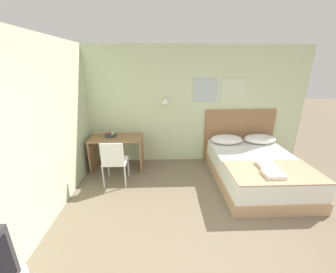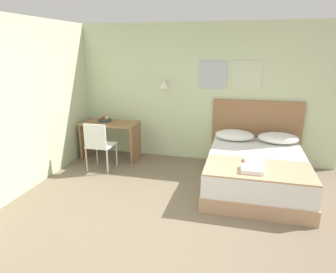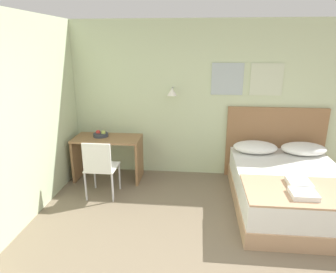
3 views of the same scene
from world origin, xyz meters
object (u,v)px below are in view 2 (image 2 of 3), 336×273
Objects in this scene: desk_chair at (98,143)px; fruit_bowl at (105,120)px; pillow_right at (278,138)px; folded_towel_near_foot at (254,162)px; pillow_left at (235,135)px; folded_towel_mid_bed at (252,169)px; headboard at (255,133)px; bed at (255,171)px; throw_blanket at (258,169)px; desk at (110,133)px.

fruit_bowl is at bearing 105.62° from desk_chair.
pillow_right is 2.16× the size of folded_towel_near_foot.
pillow_left is 1.00× the size of pillow_right.
pillow_left is 2.40× the size of folded_towel_mid_bed.
headboard is at bearing 6.14° from fruit_bowl.
folded_towel_near_foot is at bearing -96.66° from bed.
pillow_right is 2.79× the size of fruit_bowl.
bed is 0.92m from pillow_right.
desk is (-2.84, 1.29, -0.04)m from throw_blanket.
folded_towel_near_foot is (-0.44, -1.21, -0.04)m from pillow_right.
desk_chair is at bearing -162.44° from pillow_left.
headboard is 5.61× the size of folded_towel_mid_bed.
folded_towel_mid_bed is 2.77m from desk_chair.
throw_blanket is at bearing 57.84° from folded_towel_mid_bed.
headboard is 2.99m from fruit_bowl.
headboard is at bearing 90.00° from bed.
folded_towel_mid_bed is 3.11m from desk.
headboard reaches higher than desk.
fruit_bowl is at bearing -173.86° from headboard.
desk is at bearing 157.58° from folded_towel_near_foot.
pillow_right is at bearing 74.25° from throw_blanket.
bed is 0.92m from pillow_left.
desk_chair is at bearing -83.10° from desk.
folded_towel_near_foot is at bearing -109.78° from pillow_right.
desk_chair is (0.08, -0.69, 0.02)m from desk.
pillow_right is at bearing 1.06° from desk.
folded_towel_near_foot is at bearing 82.56° from folded_towel_mid_bed.
headboard is 1.81m from folded_towel_mid_bed.
folded_towel_near_foot is 0.29m from folded_towel_mid_bed.
desk reaches higher than folded_towel_mid_bed.
pillow_right is 0.78× the size of desk_chair.
headboard is 1.66m from throw_blanket.
desk_chair reaches higher than folded_towel_mid_bed.
headboard is 2.34× the size of pillow_left.
bed is 6.32× the size of folded_towel_near_foot.
folded_towel_mid_bed is at bearing -27.62° from desk.
folded_towel_mid_bed is at bearing -79.01° from pillow_left.
folded_towel_near_foot is at bearing -74.80° from pillow_left.
pillow_left is 0.63× the size of desk.
headboard reaches higher than throw_blanket.
folded_towel_mid_bed is 3.24m from fruit_bowl.
folded_towel_mid_bed is at bearing -15.65° from desk_chair.
pillow_right is (0.38, 0.76, 0.37)m from bed.
throw_blanket is 3.12m from desk.
fruit_bowl reaches higher than bed.
desk is at bearing -21.28° from fruit_bowl.
pillow_left is at bearing 105.20° from folded_towel_near_foot.
fruit_bowl is at bearing 158.72° from desk.
pillow_left is 1.53m from folded_towel_mid_bed.
desk_chair is (-2.38, -0.75, -0.10)m from pillow_left.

